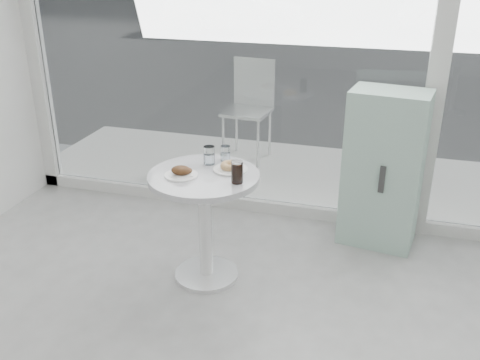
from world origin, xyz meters
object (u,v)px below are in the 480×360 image
(mint_cabinet, at_px, (383,169))
(water_tumbler_a, at_px, (209,156))
(cola_glass, at_px, (237,172))
(plate_fritter, at_px, (182,172))
(plate_donut, at_px, (230,167))
(main_table, at_px, (205,205))
(patio_chair, at_px, (250,103))
(car_white, at_px, (233,6))
(water_tumbler_b, at_px, (225,154))

(mint_cabinet, height_order, water_tumbler_a, mint_cabinet)
(cola_glass, bearing_deg, plate_fritter, 179.90)
(plate_donut, bearing_deg, water_tumbler_a, 158.42)
(main_table, bearing_deg, plate_donut, 37.50)
(patio_chair, xyz_separation_m, cola_glass, (0.54, -2.28, 0.21))
(mint_cabinet, bearing_deg, cola_glass, -124.77)
(car_white, distance_m, plate_donut, 11.72)
(mint_cabinet, relative_size, patio_chair, 1.16)
(water_tumbler_b, bearing_deg, cola_glass, -61.31)
(water_tumbler_b, xyz_separation_m, cola_glass, (0.18, -0.33, 0.02))
(main_table, distance_m, mint_cabinet, 1.39)
(plate_donut, bearing_deg, patio_chair, 101.81)
(car_white, xyz_separation_m, water_tumbler_b, (3.29, -11.07, 0.17))
(patio_chair, distance_m, water_tumbler_a, 2.06)
(patio_chair, bearing_deg, plate_donut, -73.36)
(plate_donut, bearing_deg, car_white, 106.74)
(main_table, bearing_deg, mint_cabinet, 37.46)
(patio_chair, xyz_separation_m, plate_fritter, (0.17, -2.28, 0.17))
(water_tumbler_a, xyz_separation_m, cola_glass, (0.27, -0.25, 0.01))
(plate_fritter, bearing_deg, patio_chair, 94.29)
(mint_cabinet, bearing_deg, main_table, -134.06)
(water_tumbler_b, bearing_deg, patio_chair, 100.39)
(water_tumbler_b, relative_size, cola_glass, 0.76)
(mint_cabinet, xyz_separation_m, car_white, (-4.33, 10.49, 0.05))
(main_table, xyz_separation_m, water_tumbler_a, (-0.02, 0.18, 0.27))
(main_table, distance_m, water_tumbler_a, 0.33)
(water_tumbler_a, xyz_separation_m, water_tumbler_b, (0.09, 0.08, -0.01))
(mint_cabinet, relative_size, water_tumbler_b, 11.12)
(plate_donut, height_order, water_tumbler_a, water_tumbler_a)
(plate_donut, distance_m, cola_glass, 0.21)
(mint_cabinet, height_order, plate_fritter, mint_cabinet)
(water_tumbler_a, bearing_deg, car_white, 106.04)
(plate_fritter, relative_size, cola_glass, 1.50)
(mint_cabinet, bearing_deg, plate_donut, -134.06)
(plate_fritter, bearing_deg, water_tumbler_b, 60.27)
(water_tumbler_a, bearing_deg, plate_fritter, -111.96)
(plate_fritter, bearing_deg, water_tumbler_a, 68.04)
(main_table, height_order, water_tumbler_a, water_tumbler_a)
(water_tumbler_b, height_order, cola_glass, cola_glass)
(patio_chair, bearing_deg, mint_cabinet, -39.62)
(mint_cabinet, xyz_separation_m, plate_fritter, (-1.22, -0.91, 0.20))
(plate_donut, relative_size, water_tumbler_a, 1.84)
(plate_fritter, bearing_deg, car_white, 105.25)
(main_table, relative_size, mint_cabinet, 0.65)
(plate_fritter, relative_size, plate_donut, 0.94)
(water_tumbler_a, bearing_deg, cola_glass, -42.71)
(car_white, bearing_deg, water_tumbler_a, -178.63)
(main_table, relative_size, plate_donut, 3.40)
(water_tumbler_a, distance_m, water_tumbler_b, 0.12)
(cola_glass, bearing_deg, plate_donut, 118.62)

